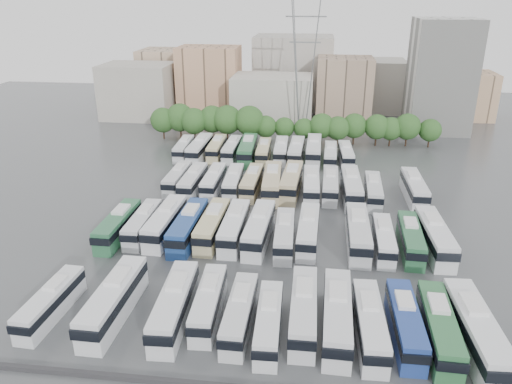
# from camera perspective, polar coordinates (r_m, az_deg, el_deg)

# --- Properties ---
(ground) EXTENTS (220.00, 220.00, 0.00)m
(ground) POSITION_cam_1_polar(r_m,az_deg,el_deg) (73.50, 2.19, -3.72)
(ground) COLOR #424447
(ground) RESTS_ON ground
(tree_line) EXTENTS (64.58, 7.90, 8.36)m
(tree_line) POSITION_cam_1_polar(r_m,az_deg,el_deg) (111.84, 2.43, 7.85)
(tree_line) COLOR black
(tree_line) RESTS_ON ground
(city_buildings) EXTENTS (102.00, 35.00, 20.00)m
(city_buildings) POSITION_cam_1_polar(r_m,az_deg,el_deg) (140.46, 1.79, 12.25)
(city_buildings) COLOR #9E998E
(city_buildings) RESTS_ON ground
(apartment_tower) EXTENTS (14.00, 14.00, 26.00)m
(apartment_tower) POSITION_cam_1_polar(r_m,az_deg,el_deg) (128.59, 20.36, 12.31)
(apartment_tower) COLOR silver
(apartment_tower) RESTS_ON ground
(electricity_pylon) EXTENTS (9.00, 6.91, 33.83)m
(electricity_pylon) POSITION_cam_1_polar(r_m,az_deg,el_deg) (116.72, 5.60, 15.48)
(electricity_pylon) COLOR slate
(electricity_pylon) RESTS_ON ground
(bus_r0_s0) EXTENTS (2.88, 10.95, 3.40)m
(bus_r0_s0) POSITION_cam_1_polar(r_m,az_deg,el_deg) (57.68, -22.41, -11.56)
(bus_r0_s0) COLOR silver
(bus_r0_s0) RESTS_ON ground
(bus_r0_s2) EXTENTS (3.09, 13.17, 4.12)m
(bus_r0_s2) POSITION_cam_1_polar(r_m,az_deg,el_deg) (55.25, -15.94, -11.77)
(bus_r0_s2) COLOR silver
(bus_r0_s2) RESTS_ON ground
(bus_r0_s4) EXTENTS (3.33, 12.82, 3.99)m
(bus_r0_s4) POSITION_cam_1_polar(r_m,az_deg,el_deg) (53.27, -9.30, -12.61)
(bus_r0_s4) COLOR silver
(bus_r0_s4) RESTS_ON ground
(bus_r0_s5) EXTENTS (2.88, 11.26, 3.51)m
(bus_r0_s5) POSITION_cam_1_polar(r_m,az_deg,el_deg) (53.61, -5.44, -12.44)
(bus_r0_s5) COLOR silver
(bus_r0_s5) RESTS_ON ground
(bus_r0_s6) EXTENTS (2.51, 11.22, 3.52)m
(bus_r0_s6) POSITION_cam_1_polar(r_m,az_deg,el_deg) (51.89, -1.89, -13.65)
(bus_r0_s6) COLOR silver
(bus_r0_s6) RESTS_ON ground
(bus_r0_s7) EXTENTS (2.73, 11.00, 3.43)m
(bus_r0_s7) POSITION_cam_1_polar(r_m,az_deg,el_deg) (50.77, 1.46, -14.63)
(bus_r0_s7) COLOR silver
(bus_r0_s7) RESTS_ON ground
(bus_r0_s8) EXTENTS (2.77, 12.29, 3.85)m
(bus_r0_s8) POSITION_cam_1_polar(r_m,az_deg,el_deg) (52.25, 5.46, -13.25)
(bus_r0_s8) COLOR silver
(bus_r0_s8) RESTS_ON ground
(bus_r0_s9) EXTENTS (3.08, 12.83, 4.01)m
(bus_r0_s9) POSITION_cam_1_polar(r_m,az_deg,el_deg) (51.78, 9.26, -13.74)
(bus_r0_s9) COLOR silver
(bus_r0_s9) RESTS_ON ground
(bus_r0_s10) EXTENTS (2.87, 11.80, 3.68)m
(bus_r0_s10) POSITION_cam_1_polar(r_m,az_deg,el_deg) (51.54, 12.88, -14.46)
(bus_r0_s10) COLOR silver
(bus_r0_s10) RESTS_ON ground
(bus_r0_s11) EXTENTS (2.65, 11.62, 3.64)m
(bus_r0_s11) POSITION_cam_1_polar(r_m,az_deg,el_deg) (52.57, 16.70, -14.12)
(bus_r0_s11) COLOR navy
(bus_r0_s11) RESTS_ON ground
(bus_r0_s12) EXTENTS (3.00, 12.24, 3.82)m
(bus_r0_s12) POSITION_cam_1_polar(r_m,az_deg,el_deg) (52.78, 20.19, -14.33)
(bus_r0_s12) COLOR #2B6539
(bus_r0_s12) RESTS_ON ground
(bus_r0_s13) EXTENTS (3.61, 13.61, 4.23)m
(bus_r0_s13) POSITION_cam_1_polar(r_m,az_deg,el_deg) (53.23, 23.83, -14.34)
(bus_r0_s13) COLOR silver
(bus_r0_s13) RESTS_ON ground
(bus_r1_s0) EXTENTS (2.72, 12.03, 3.77)m
(bus_r1_s0) POSITION_cam_1_polar(r_m,az_deg,el_deg) (71.67, -15.47, -3.64)
(bus_r1_s0) COLOR #2A6440
(bus_r1_s0) RESTS_ON ground
(bus_r1_s1) EXTENTS (2.56, 11.29, 3.54)m
(bus_r1_s1) POSITION_cam_1_polar(r_m,az_deg,el_deg) (71.61, -12.80, -3.49)
(bus_r1_s1) COLOR silver
(bus_r1_s1) RESTS_ON ground
(bus_r1_s2) EXTENTS (3.13, 12.75, 3.98)m
(bus_r1_s2) POSITION_cam_1_polar(r_m,az_deg,el_deg) (70.86, -10.32, -3.37)
(bus_r1_s2) COLOR silver
(bus_r1_s2) RESTS_ON ground
(bus_r1_s3) EXTENTS (3.07, 12.87, 4.02)m
(bus_r1_s3) POSITION_cam_1_polar(r_m,az_deg,el_deg) (69.09, -7.75, -3.88)
(bus_r1_s3) COLOR navy
(bus_r1_s3) RESTS_ON ground
(bus_r1_s4) EXTENTS (3.03, 12.41, 3.87)m
(bus_r1_s4) POSITION_cam_1_polar(r_m,az_deg,el_deg) (69.23, -5.00, -3.76)
(bus_r1_s4) COLOR #C7BB89
(bus_r1_s4) RESTS_ON ground
(bus_r1_s5) EXTENTS (2.82, 12.43, 3.89)m
(bus_r1_s5) POSITION_cam_1_polar(r_m,az_deg,el_deg) (68.55, -2.49, -3.96)
(bus_r1_s5) COLOR silver
(bus_r1_s5) RESTS_ON ground
(bus_r1_s6) EXTENTS (3.40, 12.97, 4.03)m
(bus_r1_s6) POSITION_cam_1_polar(r_m,az_deg,el_deg) (67.83, 0.35, -4.17)
(bus_r1_s6) COLOR silver
(bus_r1_s6) RESTS_ON ground
(bus_r1_s7) EXTENTS (2.86, 11.55, 3.60)m
(bus_r1_s7) POSITION_cam_1_polar(r_m,az_deg,el_deg) (66.78, 3.27, -4.86)
(bus_r1_s7) COLOR silver
(bus_r1_s7) RESTS_ON ground
(bus_r1_s8) EXTENTS (2.95, 12.15, 3.79)m
(bus_r1_s8) POSITION_cam_1_polar(r_m,az_deg,el_deg) (67.90, 5.99, -4.39)
(bus_r1_s8) COLOR silver
(bus_r1_s8) RESTS_ON ground
(bus_r1_s10) EXTENTS (2.92, 13.08, 4.10)m
(bus_r1_s10) POSITION_cam_1_polar(r_m,az_deg,el_deg) (68.02, 11.59, -4.55)
(bus_r1_s10) COLOR silver
(bus_r1_s10) RESTS_ON ground
(bus_r1_s11) EXTENTS (2.64, 10.98, 3.43)m
(bus_r1_s11) POSITION_cam_1_polar(r_m,az_deg,el_deg) (67.74, 14.39, -5.25)
(bus_r1_s11) COLOR white
(bus_r1_s11) RESTS_ON ground
(bus_r1_s12) EXTENTS (3.00, 11.76, 3.66)m
(bus_r1_s12) POSITION_cam_1_polar(r_m,az_deg,el_deg) (68.62, 17.26, -5.11)
(bus_r1_s12) COLOR #2A633D
(bus_r1_s12) RESTS_ON ground
(bus_r1_s13) EXTENTS (3.38, 13.13, 4.08)m
(bus_r1_s13) POSITION_cam_1_polar(r_m,az_deg,el_deg) (69.74, 19.73, -4.78)
(bus_r1_s13) COLOR silver
(bus_r1_s13) RESTS_ON ground
(bus_r2_s1) EXTENTS (2.60, 11.25, 3.52)m
(bus_r2_s1) POSITION_cam_1_polar(r_m,az_deg,el_deg) (87.40, -8.94, 1.58)
(bus_r2_s1) COLOR silver
(bus_r2_s1) RESTS_ON ground
(bus_r2_s2) EXTENTS (2.76, 11.80, 3.69)m
(bus_r2_s2) POSITION_cam_1_polar(r_m,az_deg,el_deg) (85.50, -7.21, 1.26)
(bus_r2_s2) COLOR silver
(bus_r2_s2) RESTS_ON ground
(bus_r2_s3) EXTENTS (2.55, 11.44, 3.58)m
(bus_r2_s3) POSITION_cam_1_polar(r_m,az_deg,el_deg) (85.37, -4.87, 1.29)
(bus_r2_s3) COLOR white
(bus_r2_s3) RESTS_ON ground
(bus_r2_s4) EXTENTS (2.90, 11.44, 3.56)m
(bus_r2_s4) POSITION_cam_1_polar(r_m,az_deg,el_deg) (84.85, -2.59, 1.21)
(bus_r2_s4) COLOR silver
(bus_r2_s4) RESTS_ON ground
(bus_r2_s5) EXTENTS (2.89, 11.70, 3.65)m
(bus_r2_s5) POSITION_cam_1_polar(r_m,az_deg,el_deg) (84.50, -0.46, 1.17)
(bus_r2_s5) COLOR #C7B589
(bus_r2_s5) RESTS_ON ground
(bus_r2_s6) EXTENTS (3.43, 13.28, 4.13)m
(bus_r2_s6) POSITION_cam_1_polar(r_m,az_deg,el_deg) (83.70, 1.85, 1.12)
(bus_r2_s6) COLOR tan
(bus_r2_s6) RESTS_ON ground
(bus_r2_s7) EXTENTS (3.51, 13.24, 4.11)m
(bus_r2_s7) POSITION_cam_1_polar(r_m,az_deg,el_deg) (84.32, 4.07, 1.23)
(bus_r2_s7) COLOR tan
(bus_r2_s7) RESTS_ON ground
(bus_r2_s8) EXTENTS (2.89, 12.03, 3.76)m
(bus_r2_s8) POSITION_cam_1_polar(r_m,az_deg,el_deg) (83.59, 6.34, 0.83)
(bus_r2_s8) COLOR white
(bus_r2_s8) RESTS_ON ground
(bus_r2_s9) EXTENTS (2.82, 11.75, 3.67)m
(bus_r2_s9) POSITION_cam_1_polar(r_m,az_deg,el_deg) (83.99, 8.49, 0.79)
(bus_r2_s9) COLOR silver
(bus_r2_s9) RESTS_ON ground
(bus_r2_s10) EXTENTS (3.17, 13.16, 4.11)m
(bus_r2_s10) POSITION_cam_1_polar(r_m,az_deg,el_deg) (83.26, 10.85, 0.59)
(bus_r2_s10) COLOR silver
(bus_r2_s10) RESTS_ON ground
(bus_r2_s11) EXTENTS (2.91, 11.50, 3.58)m
(bus_r2_s11) POSITION_cam_1_polar(r_m,az_deg,el_deg) (83.15, 13.27, 0.17)
(bus_r2_s11) COLOR silver
(bus_r2_s11) RESTS_ON ground
(bus_r2_s13) EXTENTS (2.90, 12.53, 3.92)m
(bus_r2_s13) POSITION_cam_1_polar(r_m,az_deg,el_deg) (85.48, 17.63, 0.43)
(bus_r2_s13) COLOR silver
(bus_r2_s13) RESTS_ON ground
(bus_r3_s0) EXTENTS (2.90, 11.20, 3.48)m
(bus_r3_s0) POSITION_cam_1_polar(r_m,az_deg,el_deg) (104.08, -8.26, 4.98)
(bus_r3_s0) COLOR silver
(bus_r3_s0) RESTS_ON ground
(bus_r3_s1) EXTENTS (3.05, 12.78, 3.99)m
(bus_r3_s1) POSITION_cam_1_polar(r_m,az_deg,el_deg) (102.73, -6.46, 4.99)
(bus_r3_s1) COLOR silver
(bus_r3_s1) RESTS_ON ground
(bus_r3_s2) EXTENTS (2.63, 11.41, 3.57)m
(bus_r3_s2) POSITION_cam_1_polar(r_m,az_deg,el_deg) (103.50, -4.51, 5.07)
(bus_r3_s2) COLOR beige
(bus_r3_s2) RESTS_ON ground
(bus_r3_s3) EXTENTS (2.66, 11.51, 3.60)m
(bus_r3_s3) POSITION_cam_1_polar(r_m,az_deg,el_deg) (102.33, -2.76, 4.92)
(bus_r3_s3) COLOR silver
(bus_r3_s3) RESTS_ON ground
(bus_r3_s4) EXTENTS (3.40, 13.52, 4.21)m
(bus_r3_s4) POSITION_cam_1_polar(r_m,az_deg,el_deg) (100.87, -0.96, 4.87)
(bus_r3_s4) COLOR #2D6A41
(bus_r3_s4) RESTS_ON ground
(bus_r3_s5) EXTENTS (2.74, 11.28, 3.52)m
(bus_r3_s5) POSITION_cam_1_polar(r_m,az_deg,el_deg) (100.91, 0.87, 4.67)
(bus_r3_s5) COLOR beige
(bus_r3_s5) RESTS_ON ground
(bus_r3_s6) EXTENTS (2.87, 11.76, 3.67)m
(bus_r3_s6) POSITION_cam_1_polar(r_m,az_deg,el_deg) (101.52, 2.88, 4.80)
(bus_r3_s6) COLOR silver
(bus_r3_s6) RESTS_ON ground
(bus_r3_s7) EXTENTS (3.01, 12.39, 3.87)m
(bus_r3_s7) POSITION_cam_1_polar(r_m,az_deg,el_deg) (100.78, 4.63, 4.68)
(bus_r3_s7) COLOR silver
(bus_r3_s7) RESTS_ON ground
(bus_r3_s8) EXTENTS (3.01, 13.23, 4.14)m
(bus_r3_s8) POSITION_cam_1_polar(r_m,az_deg,el_deg) (101.56, 6.62, 4.82)
(bus_r3_s8) COLOR silver
(bus_r3_s8) RESTS_ON ground
(bus_r3_s9) EXTENTS (2.74, 11.21, 3.50)m
(bus_r3_s9) POSITION_cam_1_polar(r_m,az_deg,el_deg) (99.69, 8.50, 4.20)
(bus_r3_s9) COLOR silver
(bus_r3_s9) RESTS_ON ground
(bus_r3_s10) EXTENTS (2.96, 11.13, 3.46)m
(bus_r3_s10) POSITION_cam_1_polar(r_m,az_deg,el_deg) (100.74, 10.24, 4.26)
(bus_r3_s10) COLOR silver
(bus_r3_s10) RESTS_ON ground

